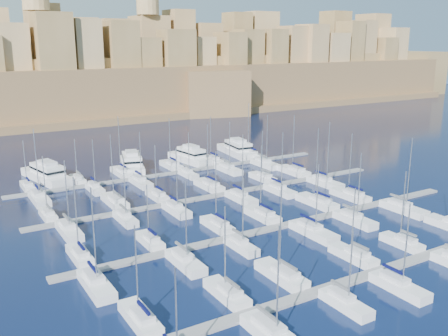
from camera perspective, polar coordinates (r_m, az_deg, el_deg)
ground at (r=101.36m, az=2.82°, el=-4.57°), size 600.00×600.00×0.00m
pontoon_near at (r=77.56m, az=17.23°, el=-11.24°), size 84.00×2.00×0.40m
pontoon_mid_near at (r=92.19m, az=7.01°, el=-6.50°), size 84.00×2.00×0.40m
pontoon_mid_far at (r=109.31m, az=-0.10°, el=-3.01°), size 84.00×2.00×0.40m
pontoon_far at (r=127.94m, az=-5.18°, el=-0.48°), size 84.00×2.00×0.40m
sailboat_0 at (r=62.88m, az=-9.53°, el=-16.60°), size 2.59×8.63×12.67m
sailboat_1 at (r=67.42m, az=0.35°, el=-14.11°), size 2.53×8.44×12.84m
sailboat_2 at (r=72.57m, az=6.61°, el=-12.01°), size 2.85×9.50×14.04m
sailboat_3 at (r=80.57m, az=14.58°, el=-9.64°), size 2.56×8.52×11.74m
sailboat_4 at (r=87.76m, az=19.70°, el=-8.00°), size 2.30×7.65×12.95m
sailboat_7 at (r=59.45m, az=5.62°, el=-18.42°), size 2.90×9.66×14.34m
sailboat_8 at (r=66.99m, az=13.68°, el=-14.78°), size 2.32×7.73×10.83m
sailboat_9 at (r=73.04m, az=19.35°, el=-12.62°), size 2.60×8.67×12.89m
sailboat_12 at (r=81.16m, az=-16.14°, el=-9.56°), size 2.44×8.14×13.49m
sailboat_13 at (r=84.27m, az=-8.46°, el=-8.23°), size 2.33×7.76×10.60m
sailboat_14 at (r=89.98m, az=-0.75°, el=-6.55°), size 2.55×8.51×14.47m
sailboat_15 at (r=95.37m, az=4.37°, el=-5.35°), size 2.76×9.19×14.39m
sailboat_16 at (r=104.21m, az=10.60°, el=-3.82°), size 3.08×10.26×16.20m
sailboat_17 at (r=110.09m, az=14.24°, el=-3.05°), size 2.92×9.75×14.36m
sailboat_18 at (r=71.70m, az=-14.41°, el=-12.73°), size 2.84×9.46×14.95m
sailboat_19 at (r=76.24m, az=-4.46°, el=-10.60°), size 2.72×9.08×13.65m
sailboat_20 at (r=81.61m, az=1.96°, el=-8.84°), size 2.26×7.53×12.47m
sailboat_21 at (r=88.65m, az=10.13°, el=-7.11°), size 3.02×10.08×13.16m
sailboat_22 at (r=95.82m, az=14.69°, el=-5.71°), size 2.73×9.10×13.75m
sailboat_23 at (r=104.76m, az=19.80°, el=-4.36°), size 2.99×9.95×15.29m
sailboat_24 at (r=100.90m, az=-19.47°, el=-5.06°), size 2.21×7.35×12.38m
sailboat_25 at (r=105.25m, az=-12.36°, el=-3.74°), size 2.97×9.90×14.89m
sailboat_26 at (r=107.45m, az=-7.62°, el=-3.17°), size 2.38×7.95×11.95m
sailboat_27 at (r=113.80m, az=-1.71°, el=-2.02°), size 2.93×9.78×15.04m
sailboat_28 at (r=120.83m, az=4.46°, el=-1.10°), size 2.55×8.50×12.40m
sailboat_29 at (r=127.41m, az=8.01°, el=-0.36°), size 3.01×10.04×15.22m
sailboat_30 at (r=91.75m, az=-17.30°, el=-6.81°), size 2.83×9.43×13.69m
sailboat_31 at (r=95.17m, az=-11.22°, el=-5.66°), size 2.37×7.91×12.77m
sailboat_32 at (r=98.51m, az=-5.48°, el=-4.73°), size 2.61×8.71×13.43m
sailboat_33 at (r=105.31m, az=1.94°, el=-3.39°), size 2.73×9.10×14.68m
sailboat_34 at (r=111.02m, az=6.37°, el=-2.54°), size 2.70×9.00×14.05m
sailboat_35 at (r=118.64m, az=11.44°, el=-1.62°), size 2.99×9.97×15.35m
sailboat_36 at (r=121.82m, az=-21.52°, el=-1.96°), size 2.28×7.60×11.53m
sailboat_37 at (r=123.92m, az=-16.37°, el=-1.27°), size 2.23×7.44×10.68m
sailboat_38 at (r=127.88m, az=-11.63°, el=-0.47°), size 2.81×9.35×15.16m
sailboat_39 at (r=132.84m, az=-6.05°, el=0.30°), size 2.79×9.29×13.61m
sailboat_40 at (r=138.14m, az=-1.41°, el=0.92°), size 2.67×8.91×13.13m
sailboat_41 at (r=144.94m, az=2.91°, el=1.56°), size 2.86×9.54×15.83m
sailboat_42 at (r=111.85m, az=-20.36°, el=-3.23°), size 2.99×9.96×15.94m
sailboat_43 at (r=115.42m, az=-14.55°, el=-2.27°), size 2.36×7.88×12.28m
sailboat_44 at (r=118.19m, az=-9.51°, el=-1.60°), size 2.70×9.01×13.00m
sailboat_45 at (r=124.00m, az=-4.10°, el=-0.69°), size 2.21×7.35×11.57m
sailboat_46 at (r=128.26m, az=0.50°, el=-0.13°), size 2.88×9.58×13.43m
sailboat_47 at (r=134.26m, az=4.72°, el=0.49°), size 3.01×10.03×14.32m
motor_yacht_a at (r=127.64m, az=-19.59°, el=-0.60°), size 8.97×18.68×5.25m
motor_yacht_b at (r=133.05m, az=-10.49°, el=0.60°), size 9.90×18.22×5.25m
motor_yacht_c at (r=138.68m, az=-3.88°, el=1.37°), size 6.66×15.82×5.25m
motor_yacht_d at (r=147.46m, az=1.55°, el=2.18°), size 7.19×17.97×5.25m
fortified_city at (r=241.39m, az=-18.44°, el=9.35°), size 460.00×108.95×59.52m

